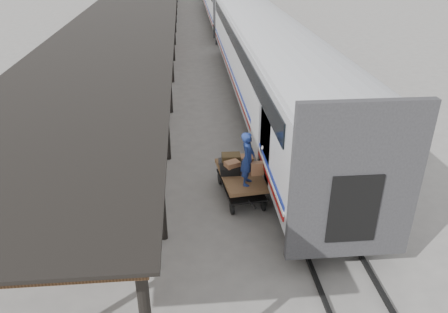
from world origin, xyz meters
TOP-DOWN VIEW (x-y plane):
  - ground at (0.00, 0.00)m, footprint 160.00×160.00m
  - rails at (3.20, 34.00)m, footprint 1.54×150.00m
  - baggage_cart at (1.08, 0.05)m, footprint 1.53×2.53m
  - suitcase_stack at (0.92, 0.44)m, footprint 1.21×1.21m
  - luggage_tug at (-2.89, 21.19)m, footprint 1.30×1.82m
  - porter at (1.20, -0.60)m, footprint 0.59×0.72m
  - pedestrian at (-1.81, 16.77)m, footprint 1.17×0.68m

SIDE VIEW (x-z plane):
  - ground at x=0.00m, z-range 0.00..0.00m
  - rails at x=3.20m, z-range 0.00..0.12m
  - baggage_cart at x=1.08m, z-range 0.22..1.08m
  - luggage_tug at x=-2.89m, z-range -0.06..1.42m
  - pedestrian at x=-1.81m, z-range 0.00..1.88m
  - suitcase_stack at x=0.92m, z-range 0.81..1.26m
  - porter at x=1.20m, z-range 0.86..2.57m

